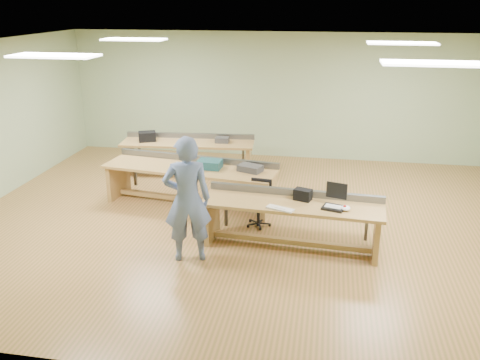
{
  "coord_description": "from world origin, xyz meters",
  "views": [
    {
      "loc": [
        1.29,
        -8.13,
        3.72
      ],
      "look_at": [
        -0.04,
        -0.6,
        0.98
      ],
      "focal_mm": 38.0,
      "sensor_mm": 36.0,
      "label": 1
    }
  ],
  "objects_px": {
    "workbench_mid": "(191,176)",
    "mug": "(194,167)",
    "laptop_base": "(333,208)",
    "workbench_back": "(188,150)",
    "parts_bin_teal": "(210,164)",
    "camera_bag": "(303,195)",
    "drinks_can": "(177,165)",
    "task_chair": "(259,209)",
    "person": "(187,200)",
    "parts_bin_grey": "(250,168)",
    "workbench_front": "(292,214)"
  },
  "relations": [
    {
      "from": "workbench_mid",
      "to": "mug",
      "type": "height_order",
      "value": "workbench_mid"
    },
    {
      "from": "workbench_mid",
      "to": "laptop_base",
      "type": "bearing_deg",
      "value": -23.38
    },
    {
      "from": "workbench_mid",
      "to": "workbench_back",
      "type": "height_order",
      "value": "same"
    },
    {
      "from": "parts_bin_teal",
      "to": "mug",
      "type": "relative_size",
      "value": 3.71
    },
    {
      "from": "workbench_back",
      "to": "mug",
      "type": "relative_size",
      "value": 25.25
    },
    {
      "from": "camera_bag",
      "to": "mug",
      "type": "height_order",
      "value": "camera_bag"
    },
    {
      "from": "laptop_base",
      "to": "drinks_can",
      "type": "height_order",
      "value": "drinks_can"
    },
    {
      "from": "parts_bin_teal",
      "to": "workbench_back",
      "type": "bearing_deg",
      "value": 117.47
    },
    {
      "from": "workbench_mid",
      "to": "task_chair",
      "type": "height_order",
      "value": "workbench_mid"
    },
    {
      "from": "laptop_base",
      "to": "task_chair",
      "type": "bearing_deg",
      "value": 160.75
    },
    {
      "from": "drinks_can",
      "to": "workbench_mid",
      "type": "bearing_deg",
      "value": 25.0
    },
    {
      "from": "drinks_can",
      "to": "laptop_base",
      "type": "bearing_deg",
      "value": -27.36
    },
    {
      "from": "person",
      "to": "camera_bag",
      "type": "xyz_separation_m",
      "value": [
        1.63,
        0.8,
        -0.12
      ]
    },
    {
      "from": "laptop_base",
      "to": "workbench_back",
      "type": "bearing_deg",
      "value": 149.67
    },
    {
      "from": "task_chair",
      "to": "parts_bin_teal",
      "type": "relative_size",
      "value": 1.85
    },
    {
      "from": "person",
      "to": "mug",
      "type": "relative_size",
      "value": 16.4
    },
    {
      "from": "task_chair",
      "to": "camera_bag",
      "type": "bearing_deg",
      "value": -30.57
    },
    {
      "from": "laptop_base",
      "to": "mug",
      "type": "xyz_separation_m",
      "value": [
        -2.54,
        1.45,
        0.03
      ]
    },
    {
      "from": "parts_bin_teal",
      "to": "drinks_can",
      "type": "bearing_deg",
      "value": -172.75
    },
    {
      "from": "workbench_mid",
      "to": "parts_bin_grey",
      "type": "bearing_deg",
      "value": 3.83
    },
    {
      "from": "workbench_mid",
      "to": "parts_bin_grey",
      "type": "height_order",
      "value": "parts_bin_grey"
    },
    {
      "from": "workbench_front",
      "to": "workbench_mid",
      "type": "distance_m",
      "value": 2.48
    },
    {
      "from": "parts_bin_grey",
      "to": "drinks_can",
      "type": "xyz_separation_m",
      "value": [
        -1.37,
        -0.03,
        -0.0
      ]
    },
    {
      "from": "workbench_back",
      "to": "drinks_can",
      "type": "distance_m",
      "value": 1.84
    },
    {
      "from": "workbench_back",
      "to": "drinks_can",
      "type": "relative_size",
      "value": 26.23
    },
    {
      "from": "camera_bag",
      "to": "mug",
      "type": "distance_m",
      "value": 2.38
    },
    {
      "from": "workbench_back",
      "to": "person",
      "type": "xyz_separation_m",
      "value": [
        1.06,
        -3.81,
        0.4
      ]
    },
    {
      "from": "task_chair",
      "to": "parts_bin_teal",
      "type": "height_order",
      "value": "parts_bin_teal"
    },
    {
      "from": "camera_bag",
      "to": "drinks_can",
      "type": "distance_m",
      "value": 2.68
    },
    {
      "from": "workbench_front",
      "to": "mug",
      "type": "xyz_separation_m",
      "value": [
        -1.92,
        1.3,
        0.24
      ]
    },
    {
      "from": "drinks_can",
      "to": "parts_bin_grey",
      "type": "bearing_deg",
      "value": 1.17
    },
    {
      "from": "task_chair",
      "to": "mug",
      "type": "xyz_separation_m",
      "value": [
        -1.3,
        0.58,
        0.5
      ]
    },
    {
      "from": "person",
      "to": "parts_bin_teal",
      "type": "xyz_separation_m",
      "value": [
        -0.16,
        2.08,
        -0.13
      ]
    },
    {
      "from": "workbench_mid",
      "to": "drinks_can",
      "type": "relative_size",
      "value": 29.76
    },
    {
      "from": "parts_bin_grey",
      "to": "drinks_can",
      "type": "height_order",
      "value": "parts_bin_grey"
    },
    {
      "from": "workbench_back",
      "to": "mug",
      "type": "height_order",
      "value": "workbench_back"
    },
    {
      "from": "laptop_base",
      "to": "workbench_mid",
      "type": "bearing_deg",
      "value": 164.79
    },
    {
      "from": "task_chair",
      "to": "mug",
      "type": "bearing_deg",
      "value": 163.11
    },
    {
      "from": "workbench_front",
      "to": "camera_bag",
      "type": "relative_size",
      "value": 10.78
    },
    {
      "from": "task_chair",
      "to": "parts_bin_teal",
      "type": "distance_m",
      "value": 1.35
    },
    {
      "from": "workbench_mid",
      "to": "drinks_can",
      "type": "bearing_deg",
      "value": -147.47
    },
    {
      "from": "laptop_base",
      "to": "mug",
      "type": "relative_size",
      "value": 2.71
    },
    {
      "from": "workbench_front",
      "to": "mug",
      "type": "distance_m",
      "value": 2.33
    },
    {
      "from": "workbench_mid",
      "to": "person",
      "type": "bearing_deg",
      "value": -68.15
    },
    {
      "from": "workbench_front",
      "to": "workbench_back",
      "type": "distance_m",
      "value": 4.04
    },
    {
      "from": "parts_bin_teal",
      "to": "person",
      "type": "bearing_deg",
      "value": -85.58
    },
    {
      "from": "task_chair",
      "to": "workbench_mid",
      "type": "bearing_deg",
      "value": 160.19
    },
    {
      "from": "workbench_front",
      "to": "mug",
      "type": "bearing_deg",
      "value": 149.57
    },
    {
      "from": "mug",
      "to": "workbench_back",
      "type": "bearing_deg",
      "value": 108.83
    },
    {
      "from": "camera_bag",
      "to": "workbench_back",
      "type": "bearing_deg",
      "value": 150.26
    }
  ]
}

